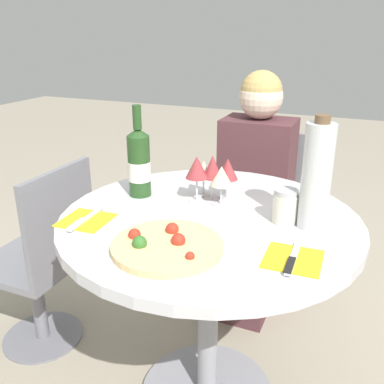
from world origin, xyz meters
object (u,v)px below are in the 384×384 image
at_px(pizza_large, 166,245).
at_px(wine_bottle, 139,163).
at_px(chair_empty_side, 44,264).
at_px(tall_carafe, 316,176).
at_px(seated_diner, 251,202).
at_px(dining_table, 209,256).
at_px(chair_behind_diner, 257,216).

distance_m(pizza_large, wine_bottle, 0.45).
distance_m(chair_empty_side, tall_carafe, 1.20).
relative_size(chair_empty_side, tall_carafe, 2.41).
relative_size(seated_diner, tall_carafe, 3.34).
xyz_separation_m(dining_table, chair_behind_diner, (-0.05, 0.85, -0.21)).
bearing_deg(dining_table, chair_empty_side, 179.49).
relative_size(chair_behind_diner, wine_bottle, 2.54).
bearing_deg(dining_table, wine_bottle, 165.34).
bearing_deg(tall_carafe, dining_table, -171.17).
bearing_deg(wine_bottle, pizza_large, -50.98).
bearing_deg(wine_bottle, chair_empty_side, -170.71).
bearing_deg(pizza_large, dining_table, 82.97).
bearing_deg(chair_behind_diner, wine_bottle, 71.44).
height_order(dining_table, chair_empty_side, chair_empty_side).
xyz_separation_m(chair_behind_diner, wine_bottle, (-0.26, -0.77, 0.49)).
height_order(chair_empty_side, tall_carafe, tall_carafe).
distance_m(chair_empty_side, wine_bottle, 0.67).
height_order(seated_diner, wine_bottle, seated_diner).
bearing_deg(chair_behind_diner, pizza_large, 90.78).
xyz_separation_m(chair_empty_side, wine_bottle, (0.45, 0.07, 0.49)).
relative_size(chair_behind_diner, pizza_large, 2.67).
bearing_deg(chair_behind_diner, seated_diner, 90.00).
relative_size(wine_bottle, tall_carafe, 0.95).
distance_m(dining_table, seated_diner, 0.72).
bearing_deg(seated_diner, chair_empty_side, 44.87).
bearing_deg(seated_diner, chair_behind_diner, -90.00).
relative_size(chair_empty_side, wine_bottle, 2.54).
height_order(seated_diner, tall_carafe, seated_diner).
xyz_separation_m(dining_table, tall_carafe, (0.32, 0.05, 0.32)).
relative_size(dining_table, chair_empty_side, 1.17).
distance_m(dining_table, pizza_large, 0.31).
distance_m(seated_diner, pizza_large, 1.00).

